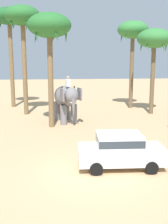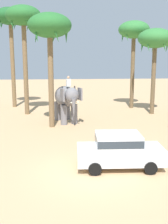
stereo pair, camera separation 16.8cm
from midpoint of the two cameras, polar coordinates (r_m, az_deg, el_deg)
ground_plane at (r=12.96m, az=1.28°, el=-12.50°), size 120.00×120.00×0.00m
car_sedan_foreground at (r=13.25m, az=7.78°, el=-7.77°), size 4.18×2.04×1.70m
elephant_with_mahout at (r=22.31m, az=-3.52°, el=2.80°), size 2.48×4.02×3.88m
palm_tree_behind_elephant at (r=26.62m, az=14.90°, el=14.26°), size 3.20×3.20×7.97m
palm_tree_near_hut at (r=26.34m, az=-12.41°, el=18.38°), size 3.20×3.20×9.93m
palm_tree_left_of_road at (r=20.80m, az=-6.97°, el=16.91°), size 3.20×3.20×8.50m
palm_tree_far_back at (r=29.54m, az=10.59°, el=16.06°), size 3.20×3.20×9.06m
palm_tree_leaning_seaward at (r=30.86m, az=-15.02°, el=18.08°), size 3.20×3.20×10.48m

